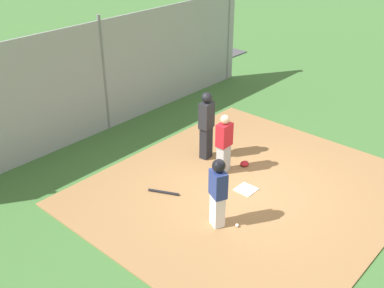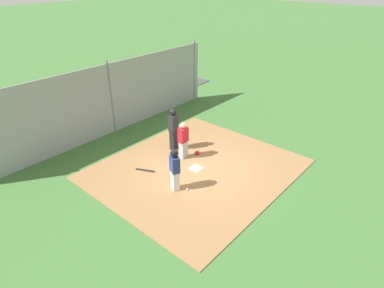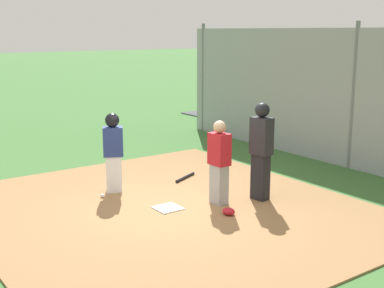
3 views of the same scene
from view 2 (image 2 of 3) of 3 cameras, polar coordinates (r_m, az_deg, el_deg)
name	(u,v)px [view 2 (image 2 of 3)]	position (r m, az deg, el deg)	size (l,w,h in m)	color
ground_plane	(196,169)	(12.46, 0.71, -4.45)	(140.00, 140.00, 0.00)	#3D6B33
dirt_infield	(196,169)	(12.45, 0.71, -4.39)	(7.20, 6.40, 0.03)	olive
home_plate	(196,168)	(12.43, 0.71, -4.29)	(0.44, 0.44, 0.02)	white
catcher	(183,140)	(12.76, -1.56, 0.70)	(0.38, 0.27, 1.54)	#9E9EA3
umpire	(173,128)	(13.33, -3.30, 2.80)	(0.41, 0.31, 1.83)	black
runner	(175,168)	(10.88, -3.06, -4.15)	(0.40, 0.46, 1.56)	silver
baseball_bat	(145,170)	(12.41, -8.25, -4.58)	(0.06, 0.06, 0.74)	black
catcher_mask	(197,153)	(13.35, 0.92, -1.53)	(0.24, 0.20, 0.12)	#B21923
baseball	(187,189)	(11.28, -0.83, -7.99)	(0.07, 0.07, 0.07)	white
backstop_fence	(111,99)	(15.15, -14.04, 7.69)	(12.00, 0.10, 3.35)	#93999E
parking_lot	(70,109)	(18.94, -20.68, 5.74)	(18.00, 5.20, 0.04)	#424247
parked_car_blue	(79,100)	(18.37, -19.33, 7.29)	(4.28, 2.04, 1.28)	#28428C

